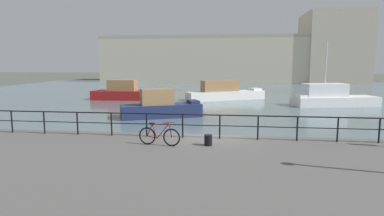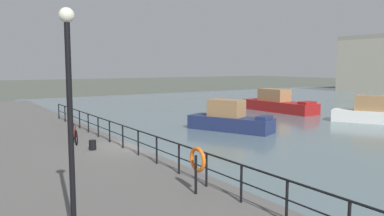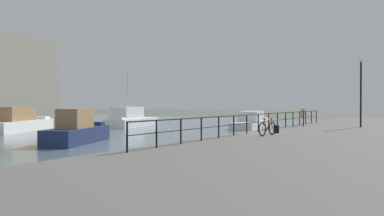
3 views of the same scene
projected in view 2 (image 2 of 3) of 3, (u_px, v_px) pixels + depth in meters
ground_plane at (135, 162)px, 18.08m from camera, size 240.00×240.00×0.00m
moored_white_yacht at (278, 104)px, 38.32m from camera, size 8.28×2.48×2.25m
moored_small_launch at (230, 119)px, 26.91m from camera, size 6.34×4.12×2.19m
quay_railing at (130, 135)px, 16.54m from camera, size 24.84×0.07×1.08m
parked_bicycle at (75, 135)px, 18.44m from camera, size 1.76×0.31×0.98m
mooring_bollard at (93, 145)px, 16.94m from camera, size 0.32×0.32×0.44m
life_ring_stand at (197, 161)px, 11.04m from camera, size 0.75×0.16×1.40m
quay_lamp_post at (69, 95)px, 7.93m from camera, size 0.32×0.32×4.91m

